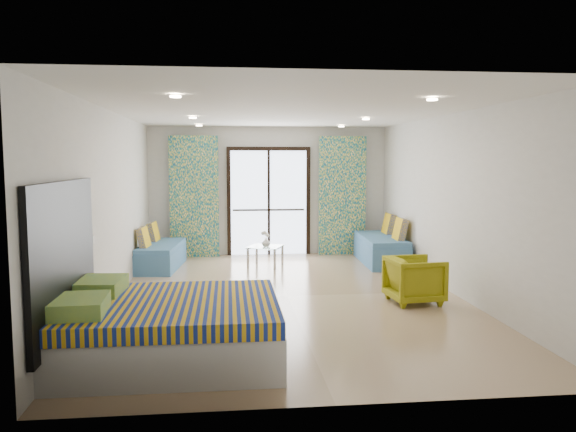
{
  "coord_description": "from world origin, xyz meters",
  "views": [
    {
      "loc": [
        -0.86,
        -8.09,
        2.0
      ],
      "look_at": [
        0.05,
        0.39,
        1.15
      ],
      "focal_mm": 35.0,
      "sensor_mm": 36.0,
      "label": 1
    }
  ],
  "objects": [
    {
      "name": "floor",
      "position": [
        0.0,
        0.0,
        0.0
      ],
      "size": [
        5.0,
        7.5,
        0.01
      ],
      "primitive_type": null,
      "color": "#997B5B",
      "rests_on": "ground"
    },
    {
      "name": "ceiling",
      "position": [
        0.0,
        0.0,
        2.7
      ],
      "size": [
        5.0,
        7.5,
        0.01
      ],
      "primitive_type": null,
      "color": "silver",
      "rests_on": "ground"
    },
    {
      "name": "wall_back",
      "position": [
        0.0,
        3.75,
        1.35
      ],
      "size": [
        5.0,
        0.01,
        2.7
      ],
      "primitive_type": null,
      "color": "silver",
      "rests_on": "ground"
    },
    {
      "name": "wall_front",
      "position": [
        0.0,
        -3.75,
        1.35
      ],
      "size": [
        5.0,
        0.01,
        2.7
      ],
      "primitive_type": null,
      "color": "silver",
      "rests_on": "ground"
    },
    {
      "name": "wall_left",
      "position": [
        -2.5,
        0.0,
        1.35
      ],
      "size": [
        0.01,
        7.5,
        2.7
      ],
      "primitive_type": null,
      "color": "silver",
      "rests_on": "ground"
    },
    {
      "name": "wall_right",
      "position": [
        2.5,
        0.0,
        1.35
      ],
      "size": [
        0.01,
        7.5,
        2.7
      ],
      "primitive_type": null,
      "color": "silver",
      "rests_on": "ground"
    },
    {
      "name": "balcony_door",
      "position": [
        0.0,
        3.72,
        1.26
      ],
      "size": [
        1.76,
        0.08,
        2.28
      ],
      "color": "black",
      "rests_on": "floor"
    },
    {
      "name": "balcony_rail",
      "position": [
        0.0,
        3.73,
        0.95
      ],
      "size": [
        1.52,
        0.03,
        0.04
      ],
      "primitive_type": "cube",
      "color": "#595451",
      "rests_on": "balcony_door"
    },
    {
      "name": "curtain_left",
      "position": [
        -1.55,
        3.57,
        1.25
      ],
      "size": [
        1.0,
        0.1,
        2.5
      ],
      "primitive_type": "cube",
      "color": "white",
      "rests_on": "floor"
    },
    {
      "name": "curtain_right",
      "position": [
        1.55,
        3.57,
        1.25
      ],
      "size": [
        1.0,
        0.1,
        2.5
      ],
      "primitive_type": "cube",
      "color": "white",
      "rests_on": "floor"
    },
    {
      "name": "downlight_a",
      "position": [
        -1.4,
        -2.0,
        2.67
      ],
      "size": [
        0.12,
        0.12,
        0.02
      ],
      "primitive_type": "cylinder",
      "color": "#FFE0B2",
      "rests_on": "ceiling"
    },
    {
      "name": "downlight_b",
      "position": [
        1.4,
        -2.0,
        2.67
      ],
      "size": [
        0.12,
        0.12,
        0.02
      ],
      "primitive_type": "cylinder",
      "color": "#FFE0B2",
      "rests_on": "ceiling"
    },
    {
      "name": "downlight_c",
      "position": [
        -1.4,
        1.0,
        2.67
      ],
      "size": [
        0.12,
        0.12,
        0.02
      ],
      "primitive_type": "cylinder",
      "color": "#FFE0B2",
      "rests_on": "ceiling"
    },
    {
      "name": "downlight_d",
      "position": [
        1.4,
        1.0,
        2.67
      ],
      "size": [
        0.12,
        0.12,
        0.02
      ],
      "primitive_type": "cylinder",
      "color": "#FFE0B2",
      "rests_on": "ceiling"
    },
    {
      "name": "downlight_e",
      "position": [
        -1.4,
        3.0,
        2.67
      ],
      "size": [
        0.12,
        0.12,
        0.02
      ],
      "primitive_type": "cylinder",
      "color": "#FFE0B2",
      "rests_on": "ceiling"
    },
    {
      "name": "downlight_f",
      "position": [
        1.4,
        3.0,
        2.67
      ],
      "size": [
        0.12,
        0.12,
        0.02
      ],
      "primitive_type": "cylinder",
      "color": "#FFE0B2",
      "rests_on": "ceiling"
    },
    {
      "name": "headboard",
      "position": [
        -2.46,
        -2.48,
        1.05
      ],
      "size": [
        0.06,
        2.1,
        1.5
      ],
      "primitive_type": "cube",
      "color": "black",
      "rests_on": "floor"
    },
    {
      "name": "switch_plate",
      "position": [
        -2.47,
        -1.23,
        1.05
      ],
      "size": [
        0.02,
        0.1,
        0.1
      ],
      "primitive_type": "cube",
      "color": "silver",
      "rests_on": "wall_left"
    },
    {
      "name": "bed",
      "position": [
        -1.48,
        -2.48,
        0.31
      ],
      "size": [
        2.17,
        1.77,
        0.75
      ],
      "color": "silver",
      "rests_on": "floor"
    },
    {
      "name": "daybed_left",
      "position": [
        -2.11,
        2.4,
        0.25
      ],
      "size": [
        0.8,
        1.71,
        0.82
      ],
      "rotation": [
        0.0,
        0.0,
        -0.1
      ],
      "color": "teal",
      "rests_on": "floor"
    },
    {
      "name": "daybed_right",
      "position": [
        2.12,
        2.48,
        0.29
      ],
      "size": [
        0.81,
        1.91,
        0.93
      ],
      "rotation": [
        0.0,
        0.0,
        -0.04
      ],
      "color": "teal",
      "rests_on": "floor"
    },
    {
      "name": "coffee_table",
      "position": [
        -0.17,
        2.33,
        0.35
      ],
      "size": [
        0.77,
        0.77,
        0.68
      ],
      "rotation": [
        0.0,
        0.0,
        -0.37
      ],
      "color": "silver",
      "rests_on": "floor"
    },
    {
      "name": "vase",
      "position": [
        -0.16,
        2.26,
        0.47
      ],
      "size": [
        0.16,
        0.17,
        0.16
      ],
      "primitive_type": "imported",
      "rotation": [
        0.0,
        0.0,
        0.02
      ],
      "color": "white",
      "rests_on": "coffee_table"
    },
    {
      "name": "armchair",
      "position": [
        1.74,
        -0.58,
        0.36
      ],
      "size": [
        0.72,
        0.76,
        0.71
      ],
      "primitive_type": "imported",
      "rotation": [
        0.0,
        0.0,
        1.67
      ],
      "color": "#939013",
      "rests_on": "floor"
    }
  ]
}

